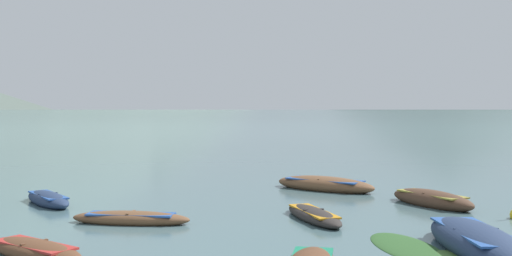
# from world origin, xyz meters

# --- Properties ---
(ground_plane) EXTENTS (6000.00, 6000.00, 0.00)m
(ground_plane) POSITION_xyz_m (0.00, 1500.00, 0.00)
(ground_plane) COLOR slate
(mountain_2) EXTENTS (517.83, 517.83, 190.70)m
(mountain_2) POSITION_xyz_m (-238.11, 1499.16, 95.35)
(mountain_2) COLOR slate
(mountain_2) RESTS_ON ground
(mountain_3) EXTENTS (671.01, 671.01, 182.63)m
(mountain_3) POSITION_xyz_m (499.31, 1478.42, 91.32)
(mountain_3) COLOR #4C5B56
(mountain_3) RESTS_ON ground
(rowboat_0) EXTENTS (1.90, 3.69, 0.43)m
(rowboat_0) POSITION_xyz_m (1.77, 12.56, 0.14)
(rowboat_0) COLOR #2D2826
(rowboat_0) RESTS_ON ground
(rowboat_1) EXTENTS (1.62, 4.60, 0.81)m
(rowboat_1) POSITION_xyz_m (5.18, 8.60, 0.25)
(rowboat_1) COLOR navy
(rowboat_1) RESTS_ON ground
(rowboat_2) EXTENTS (4.47, 3.86, 0.70)m
(rowboat_2) POSITION_xyz_m (2.89, 19.01, 0.22)
(rowboat_2) COLOR brown
(rowboat_2) RESTS_ON ground
(rowboat_3) EXTENTS (2.81, 3.36, 0.53)m
(rowboat_3) POSITION_xyz_m (-7.28, 15.48, 0.17)
(rowboat_3) COLOR navy
(rowboat_3) RESTS_ON ground
(rowboat_5) EXTENTS (2.73, 3.73, 0.67)m
(rowboat_5) POSITION_xyz_m (6.13, 15.10, 0.21)
(rowboat_5) COLOR #4C3323
(rowboat_5) RESTS_ON ground
(rowboat_6) EXTENTS (3.15, 2.66, 0.46)m
(rowboat_6) POSITION_xyz_m (-5.04, 8.19, 0.15)
(rowboat_6) COLOR brown
(rowboat_6) RESTS_ON ground
(rowboat_8) EXTENTS (3.64, 1.39, 0.45)m
(rowboat_8) POSITION_xyz_m (-3.65, 12.02, 0.14)
(rowboat_8) COLOR brown
(rowboat_8) RESTS_ON ground
(weed_patch_0) EXTENTS (1.87, 3.52, 0.14)m
(weed_patch_0) POSITION_xyz_m (3.66, 9.00, 0.00)
(weed_patch_0) COLOR #2D5628
(weed_patch_0) RESTS_ON ground
(weed_patch_4) EXTENTS (3.16, 3.35, 0.14)m
(weed_patch_4) POSITION_xyz_m (3.21, 19.59, 0.00)
(weed_patch_4) COLOR #477033
(weed_patch_4) RESTS_ON ground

